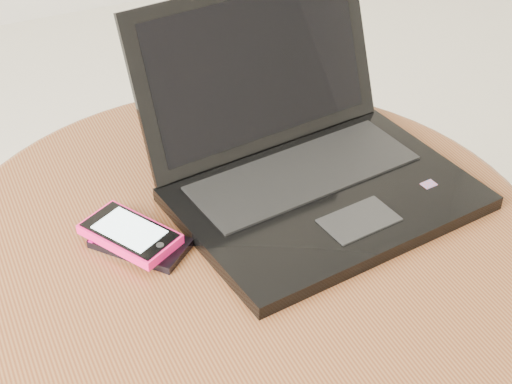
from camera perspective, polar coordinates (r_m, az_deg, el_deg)
name	(u,v)px	position (r m, az deg, el deg)	size (l,w,h in m)	color
table	(244,313)	(0.96, -0.84, -8.68)	(0.70, 0.70, 0.55)	#612610
laptop	(305,159)	(0.94, 3.58, 2.36)	(0.37, 0.34, 0.21)	black
phone_black	(140,243)	(0.88, -8.32, -3.66)	(0.11, 0.11, 0.01)	black
phone_pink	(130,234)	(0.87, -9.07, -2.99)	(0.10, 0.12, 0.01)	#F7166B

